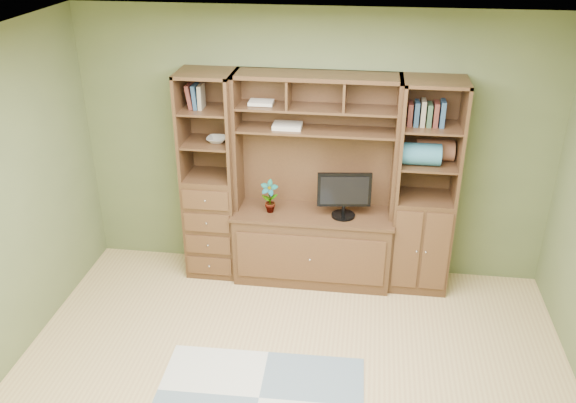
# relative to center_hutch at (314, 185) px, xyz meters

# --- Properties ---
(room) EXTENTS (4.60, 4.10, 2.64)m
(room) POSITION_rel_center_hutch_xyz_m (-0.03, -1.73, 0.28)
(room) COLOR tan
(room) RESTS_ON ground
(center_hutch) EXTENTS (1.54, 0.53, 2.05)m
(center_hutch) POSITION_rel_center_hutch_xyz_m (0.00, 0.00, 0.00)
(center_hutch) COLOR #472C19
(center_hutch) RESTS_ON ground
(left_tower) EXTENTS (0.50, 0.45, 2.05)m
(left_tower) POSITION_rel_center_hutch_xyz_m (-1.00, 0.04, 0.00)
(left_tower) COLOR #472C19
(left_tower) RESTS_ON ground
(right_tower) EXTENTS (0.55, 0.45, 2.05)m
(right_tower) POSITION_rel_center_hutch_xyz_m (1.02, 0.04, 0.00)
(right_tower) COLOR #472C19
(right_tower) RESTS_ON ground
(rug) EXTENTS (1.61, 1.10, 0.01)m
(rug) POSITION_rel_center_hutch_xyz_m (-0.23, -1.72, -1.02)
(rug) COLOR #AAB0B0
(rug) RESTS_ON ground
(monitor) EXTENTS (0.53, 0.29, 0.61)m
(monitor) POSITION_rel_center_hutch_xyz_m (0.29, -0.03, 0.01)
(monitor) COLOR black
(monitor) RESTS_ON center_hutch
(orchid) EXTENTS (0.17, 0.12, 0.32)m
(orchid) POSITION_rel_center_hutch_xyz_m (-0.42, -0.03, -0.13)
(orchid) COLOR #985B33
(orchid) RESTS_ON center_hutch
(magazines) EXTENTS (0.26, 0.19, 0.04)m
(magazines) POSITION_rel_center_hutch_xyz_m (-0.26, 0.09, 0.54)
(magazines) COLOR beige
(magazines) RESTS_ON center_hutch
(bowl) EXTENTS (0.19, 0.19, 0.05)m
(bowl) POSITION_rel_center_hutch_xyz_m (-0.92, 0.04, 0.39)
(bowl) COLOR beige
(bowl) RESTS_ON left_tower
(blanket_teal) EXTENTS (0.34, 0.20, 0.20)m
(blanket_teal) POSITION_rel_center_hutch_xyz_m (0.95, -0.01, 0.36)
(blanket_teal) COLOR teal
(blanket_teal) RESTS_ON right_tower
(blanket_red) EXTENTS (0.34, 0.19, 0.19)m
(blanket_red) POSITION_rel_center_hutch_xyz_m (1.08, 0.12, 0.36)
(blanket_red) COLOR brown
(blanket_red) RESTS_ON right_tower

